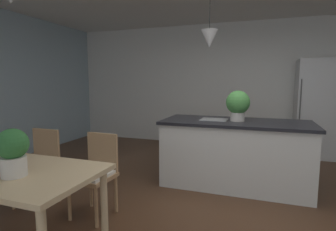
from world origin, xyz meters
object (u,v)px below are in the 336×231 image
(kitchen_island, at_px, (235,152))
(vase_on_dining_table, at_px, (8,158))
(chair_far_right, at_px, (96,172))
(refrigerator, at_px, (315,109))
(potted_plant_on_island, at_px, (238,104))
(potted_plant_on_table, at_px, (13,150))
(chair_far_left, at_px, (39,164))

(kitchen_island, relative_size, vase_on_dining_table, 9.85)
(chair_far_right, xyz_separation_m, refrigerator, (2.62, 3.33, 0.45))
(potted_plant_on_island, distance_m, potted_plant_on_table, 2.67)
(refrigerator, relative_size, potted_plant_on_table, 5.12)
(potted_plant_on_island, bearing_deg, vase_on_dining_table, -126.76)
(chair_far_right, distance_m, refrigerator, 4.26)
(chair_far_right, bearing_deg, potted_plant_on_island, 45.01)
(refrigerator, xyz_separation_m, potted_plant_on_island, (-1.28, -1.98, 0.21))
(kitchen_island, xyz_separation_m, vase_on_dining_table, (-1.59, -2.15, 0.36))
(kitchen_island, xyz_separation_m, potted_plant_on_table, (-1.41, -2.24, 0.46))
(chair_far_right, height_order, kitchen_island, kitchen_island)
(chair_far_right, height_order, refrigerator, refrigerator)
(chair_far_left, bearing_deg, refrigerator, 44.40)
(potted_plant_on_island, distance_m, vase_on_dining_table, 2.70)
(vase_on_dining_table, bearing_deg, potted_plant_on_table, -29.02)
(chair_far_right, relative_size, potted_plant_on_table, 2.41)
(potted_plant_on_table, bearing_deg, potted_plant_on_island, 57.44)
(chair_far_left, relative_size, potted_plant_on_island, 2.11)
(kitchen_island, relative_size, potted_plant_on_island, 4.81)
(chair_far_left, bearing_deg, kitchen_island, 32.61)
(kitchen_island, relative_size, refrigerator, 1.07)
(chair_far_right, height_order, potted_plant_on_island, potted_plant_on_island)
(chair_far_right, xyz_separation_m, vase_on_dining_table, (-0.26, -0.80, 0.35))
(chair_far_right, bearing_deg, vase_on_dining_table, -107.87)
(vase_on_dining_table, bearing_deg, refrigerator, 55.10)
(chair_far_left, xyz_separation_m, potted_plant_on_table, (0.69, -0.90, 0.45))
(kitchen_island, height_order, potted_plant_on_island, potted_plant_on_island)
(chair_far_right, xyz_separation_m, potted_plant_on_island, (1.35, 1.35, 0.66))
(chair_far_right, height_order, vase_on_dining_table, vase_on_dining_table)
(chair_far_left, height_order, potted_plant_on_island, potted_plant_on_island)
(kitchen_island, distance_m, potted_plant_on_island, 0.67)
(chair_far_right, distance_m, chair_far_left, 0.78)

